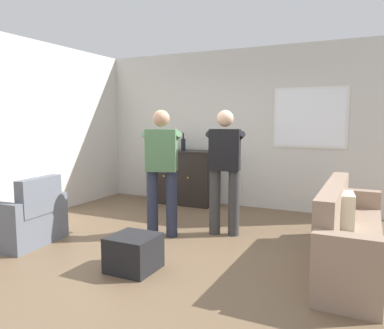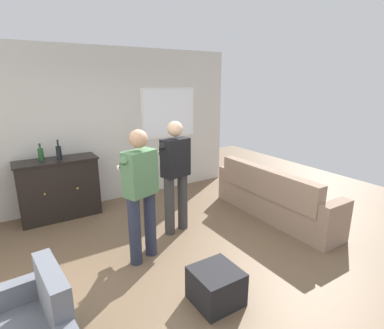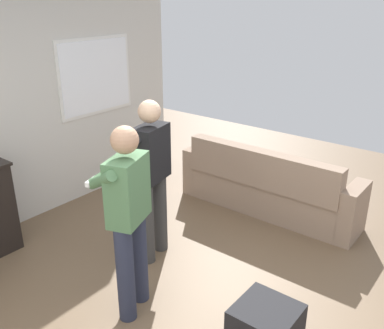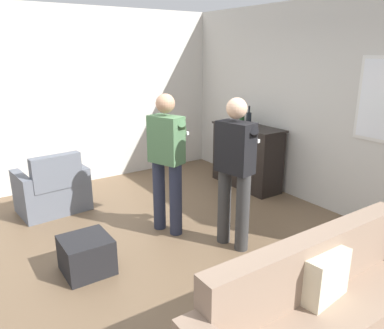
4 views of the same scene
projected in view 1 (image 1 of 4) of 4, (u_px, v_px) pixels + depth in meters
The scene contains 11 objects.
ground at pixel (163, 248), 4.54m from camera, with size 10.40×10.40×0.00m, color brown.
wall_back_with_window at pixel (238, 128), 6.74m from camera, with size 5.20×0.15×2.80m.
wall_side_left at pixel (6, 130), 5.52m from camera, with size 0.12×5.20×2.80m, color silver.
couch at pixel (348, 235), 3.98m from camera, with size 0.57×2.33×0.87m.
armchair at pixel (26, 221), 4.69m from camera, with size 0.72×0.93×0.85m.
sideboard_cabinet at pixel (182, 177), 6.94m from camera, with size 1.25×0.49×1.00m.
bottle_wine_green at pixel (183, 144), 6.81m from camera, with size 0.08×0.08×0.32m.
bottle_liquor_amber at pixel (173, 144), 6.99m from camera, with size 0.08×0.08×0.27m.
ottoman at pixel (134, 253), 3.86m from camera, with size 0.47×0.47×0.37m, color black.
person_standing_left at pixel (162, 167), 4.93m from camera, with size 0.53×0.52×1.68m.
person_standing_right at pixel (225, 166), 5.00m from camera, with size 0.55×0.51×1.68m.
Camera 1 is at (2.22, -3.80, 1.54)m, focal length 35.00 mm.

